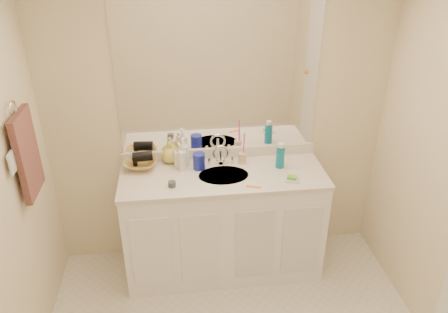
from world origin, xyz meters
TOP-DOWN VIEW (x-y plane):
  - wall_back at (0.00, 1.30)m, footprint 2.60×0.02m
  - vanity_cabinet at (0.00, 1.02)m, footprint 1.50×0.55m
  - countertop at (0.00, 1.02)m, footprint 1.52×0.57m
  - backsplash at (0.00, 1.29)m, footprint 1.52×0.03m
  - sink_basin at (0.00, 1.00)m, footprint 0.37×0.37m
  - faucet at (0.00, 1.18)m, footprint 0.02×0.02m
  - mirror at (0.00, 1.29)m, footprint 1.48×0.01m
  - blue_mug at (-0.17, 1.13)m, footprint 0.11×0.11m
  - tan_cup at (0.17, 1.17)m, footprint 0.07×0.07m
  - toothbrush at (0.18, 1.17)m, footprint 0.01×0.04m
  - mouthwash_bottle at (0.44, 1.08)m, footprint 0.09×0.09m
  - soap_dish at (0.48, 0.87)m, footprint 0.12×0.11m
  - green_soap at (0.48, 0.87)m, footprint 0.08×0.07m
  - orange_comb at (0.19, 0.82)m, footprint 0.11×0.06m
  - dark_jar at (-0.38, 0.89)m, footprint 0.07×0.07m
  - extra_white_bottle at (-0.30, 1.12)m, footprint 0.05×0.05m
  - soap_bottle_white at (-0.28, 1.21)m, footprint 0.10×0.10m
  - soap_bottle_cream at (-0.31, 1.18)m, footprint 0.10×0.10m
  - soap_bottle_yellow at (-0.38, 1.25)m, footprint 0.15×0.15m
  - wicker_basket at (-0.61, 1.20)m, footprint 0.27×0.27m
  - hair_dryer at (-0.59, 1.20)m, footprint 0.15×0.09m
  - towel_ring at (-1.27, 0.77)m, footprint 0.01×0.11m
  - hand_towel at (-1.25, 0.77)m, footprint 0.04×0.32m
  - switch_plate at (-1.27, 0.57)m, footprint 0.01×0.08m

SIDE VIEW (x-z plane):
  - vanity_cabinet at x=0.00m, z-range 0.00..0.85m
  - countertop at x=0.00m, z-range 0.85..0.88m
  - sink_basin at x=0.00m, z-range 0.86..0.88m
  - orange_comb at x=0.19m, z-range 0.88..0.88m
  - soap_dish at x=0.48m, z-range 0.88..0.89m
  - dark_jar at x=-0.38m, z-range 0.88..0.92m
  - green_soap at x=0.48m, z-range 0.89..0.92m
  - wicker_basket at x=-0.61m, z-range 0.88..0.94m
  - backsplash at x=0.00m, z-range 0.88..0.96m
  - tan_cup at x=0.17m, z-range 0.88..0.96m
  - faucet at x=0.00m, z-range 0.88..0.99m
  - blue_mug at x=-0.17m, z-range 0.88..1.00m
  - extra_white_bottle at x=-0.30m, z-range 0.88..1.03m
  - mouthwash_bottle at x=0.44m, z-range 0.88..1.03m
  - soap_bottle_yellow at x=-0.38m, z-range 0.88..1.05m
  - hair_dryer at x=-0.59m, z-range 0.93..1.01m
  - soap_bottle_cream at x=-0.31m, z-range 0.88..1.07m
  - soap_bottle_white at x=-0.28m, z-range 0.88..1.10m
  - toothbrush at x=0.18m, z-range 0.92..1.14m
  - wall_back at x=0.00m, z-range 0.00..2.40m
  - hand_towel at x=-1.25m, z-range 0.98..1.52m
  - switch_plate at x=-1.27m, z-range 1.24..1.36m
  - towel_ring at x=-1.27m, z-range 1.49..1.61m
  - mirror at x=0.00m, z-range 0.96..2.16m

